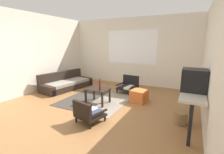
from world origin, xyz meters
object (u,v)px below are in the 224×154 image
at_px(armchair_by_window, 128,85).
at_px(crt_television, 194,80).
at_px(couch, 66,83).
at_px(console_shelf, 193,94).
at_px(glass_bottle, 100,85).
at_px(clay_vase, 194,80).
at_px(ottoman_orange, 139,96).
at_px(wicker_basket, 180,118).
at_px(armchair_striped_foreground, 88,113).
at_px(coffee_table, 98,92).

height_order(armchair_by_window, crt_television, crt_television).
distance_m(couch, armchair_by_window, 2.37).
relative_size(console_shelf, glass_bottle, 4.77).
xyz_separation_m(crt_television, clay_vase, (0.00, 0.46, -0.09)).
distance_m(ottoman_orange, crt_television, 1.89).
bearing_deg(couch, wicker_basket, -14.06).
bearing_deg(clay_vase, armchair_striped_foreground, -148.78).
bearing_deg(console_shelf, crt_television, -93.60).
xyz_separation_m(coffee_table, glass_bottle, (0.13, -0.11, 0.23)).
xyz_separation_m(couch, glass_bottle, (2.04, -0.91, 0.38)).
distance_m(couch, ottoman_orange, 2.92).
xyz_separation_m(clay_vase, wicker_basket, (-0.20, -0.34, -0.79)).
bearing_deg(console_shelf, couch, 165.67).
relative_size(couch, glass_bottle, 6.37).
height_order(coffee_table, armchair_by_window, armchair_by_window).
bearing_deg(crt_television, couch, 165.03).
distance_m(armchair_by_window, crt_television, 2.78).
xyz_separation_m(armchair_by_window, crt_television, (2.01, -1.76, 0.75)).
bearing_deg(glass_bottle, couch, 155.94).
xyz_separation_m(couch, coffee_table, (1.91, -0.80, 0.16)).
bearing_deg(clay_vase, couch, 170.95).
height_order(clay_vase, wicker_basket, clay_vase).
distance_m(coffee_table, ottoman_orange, 1.22).
bearing_deg(ottoman_orange, couch, 177.05).
bearing_deg(ottoman_orange, armchair_by_window, 129.58).
relative_size(armchair_by_window, glass_bottle, 2.13).
height_order(armchair_striped_foreground, glass_bottle, glass_bottle).
relative_size(couch, armchair_by_window, 2.99).
xyz_separation_m(console_shelf, crt_television, (-0.00, -0.05, 0.30)).
distance_m(ottoman_orange, console_shelf, 1.76).
xyz_separation_m(couch, armchair_by_window, (2.29, 0.61, 0.06)).
relative_size(coffee_table, glass_bottle, 1.93).
xyz_separation_m(ottoman_orange, console_shelf, (1.38, -0.95, 0.52)).
bearing_deg(coffee_table, console_shelf, -7.04).
height_order(ottoman_orange, clay_vase, clay_vase).
bearing_deg(coffee_table, couch, 157.15).
distance_m(armchair_by_window, console_shelf, 2.68).
height_order(console_shelf, wicker_basket, console_shelf).
distance_m(glass_bottle, wicker_basket, 2.12).
bearing_deg(ottoman_orange, console_shelf, -34.46).
relative_size(console_shelf, clay_vase, 4.20).
height_order(armchair_by_window, wicker_basket, armchair_by_window).
xyz_separation_m(couch, wicker_basket, (4.10, -1.03, -0.06)).
height_order(couch, glass_bottle, glass_bottle).
distance_m(couch, console_shelf, 4.47).
height_order(coffee_table, ottoman_orange, coffee_table).
relative_size(console_shelf, wicker_basket, 5.01).
bearing_deg(armchair_by_window, ottoman_orange, -50.42).
xyz_separation_m(coffee_table, console_shelf, (2.39, -0.30, 0.35)).
height_order(coffee_table, console_shelf, console_shelf).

